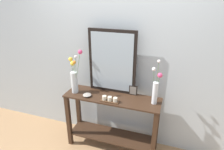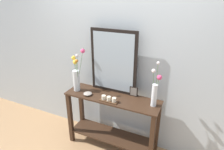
% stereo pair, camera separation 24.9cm
% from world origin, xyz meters
% --- Properties ---
extents(ground_plane, '(7.00, 6.00, 0.02)m').
position_xyz_m(ground_plane, '(0.00, 0.00, -0.01)').
color(ground_plane, '#A87F56').
extents(wall_back, '(6.40, 0.08, 2.70)m').
position_xyz_m(wall_back, '(0.00, 0.31, 1.35)').
color(wall_back, '#B2BCC1').
rests_on(wall_back, ground).
extents(console_table, '(1.30, 0.38, 0.85)m').
position_xyz_m(console_table, '(0.00, 0.00, 0.50)').
color(console_table, '#382316').
rests_on(console_table, ground).
extents(mirror_leaning, '(0.66, 0.03, 0.87)m').
position_xyz_m(mirror_leaning, '(-0.05, 0.16, 1.28)').
color(mirror_leaning, black).
rests_on(mirror_leaning, console_table).
extents(tall_vase_left, '(0.22, 0.25, 0.59)m').
position_xyz_m(tall_vase_left, '(-0.54, -0.02, 1.08)').
color(tall_vase_left, silver).
rests_on(tall_vase_left, console_table).
extents(vase_right, '(0.14, 0.10, 0.58)m').
position_xyz_m(vase_right, '(0.56, 0.02, 1.06)').
color(vase_right, silver).
rests_on(vase_right, console_table).
extents(candle_tray, '(0.24, 0.09, 0.07)m').
position_xyz_m(candle_tray, '(0.01, -0.12, 0.87)').
color(candle_tray, '#472D1C').
rests_on(candle_tray, console_table).
extents(picture_frame_small, '(0.11, 0.01, 0.14)m').
position_xyz_m(picture_frame_small, '(0.25, 0.15, 0.91)').
color(picture_frame_small, black).
rests_on(picture_frame_small, console_table).
extents(decorative_bowl, '(0.12, 0.12, 0.03)m').
position_xyz_m(decorative_bowl, '(-0.32, -0.09, 0.87)').
color(decorative_bowl, '#9E9389').
rests_on(decorative_bowl, console_table).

